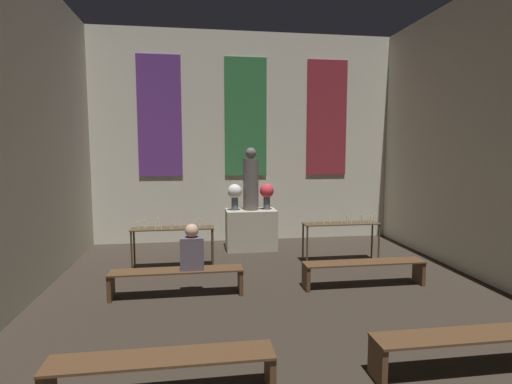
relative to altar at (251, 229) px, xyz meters
name	(u,v)px	position (x,y,z in m)	size (l,w,h in m)	color
wall_back	(245,137)	(0.00, 1.00, 2.12)	(7.56, 0.16, 5.08)	beige
altar	(251,229)	(0.00, 0.00, 0.00)	(1.12, 0.69, 0.91)	#ADA38E
statue	(251,181)	(0.00, 0.00, 1.10)	(0.35, 0.35, 1.40)	#5B5651
flower_vase_left	(235,193)	(-0.37, 0.00, 0.83)	(0.32, 0.32, 0.59)	#4C5666
flower_vase_right	(267,193)	(0.37, 0.00, 0.83)	(0.32, 0.32, 0.59)	#4C5666
candle_rack_left	(173,233)	(-1.67, -1.28, 0.24)	(1.54, 0.38, 0.99)	#473823
candle_rack_right	(342,228)	(1.67, -1.28, 0.24)	(1.54, 0.38, 0.99)	#473823
pew_second_left	(163,368)	(-1.52, -5.36, -0.14)	(2.04, 0.36, 0.42)	#4C331E
pew_second_right	(470,344)	(1.52, -5.36, -0.14)	(2.04, 0.36, 0.42)	#4C331E
pew_back_left	(177,277)	(-1.52, -2.74, -0.14)	(2.04, 0.36, 0.42)	#4C331E
pew_back_right	(364,268)	(1.52, -2.74, -0.14)	(2.04, 0.36, 0.42)	#4C331E
person_seated	(192,249)	(-1.29, -2.74, 0.28)	(0.36, 0.24, 0.71)	#564C56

